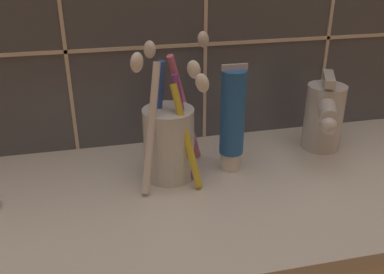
# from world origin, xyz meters

# --- Properties ---
(sink_counter) EXTENTS (0.79, 0.32, 0.02)m
(sink_counter) POSITION_xyz_m (0.00, 0.00, 0.01)
(sink_counter) COLOR silver
(sink_counter) RESTS_ON ground
(tile_wall_backsplash) EXTENTS (0.89, 0.02, 0.45)m
(tile_wall_backsplash) POSITION_xyz_m (0.00, 0.16, 0.22)
(tile_wall_backsplash) COLOR #4C515B
(tile_wall_backsplash) RESTS_ON ground
(toothbrush_cup) EXTENTS (0.12, 0.12, 0.18)m
(toothbrush_cup) POSITION_xyz_m (-0.06, 0.04, 0.08)
(toothbrush_cup) COLOR silver
(toothbrush_cup) RESTS_ON sink_counter
(toothpaste_tube) EXTENTS (0.03, 0.03, 0.15)m
(toothpaste_tube) POSITION_xyz_m (0.03, 0.05, 0.09)
(toothpaste_tube) COLOR white
(toothpaste_tube) RESTS_ON sink_counter
(sink_faucet) EXTENTS (0.07, 0.11, 0.11)m
(sink_faucet) POSITION_xyz_m (0.18, 0.07, 0.07)
(sink_faucet) COLOR silver
(sink_faucet) RESTS_ON sink_counter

